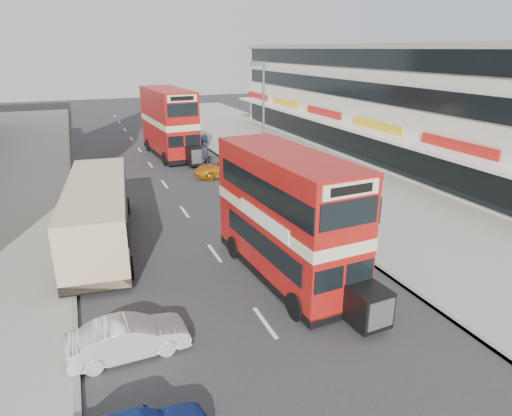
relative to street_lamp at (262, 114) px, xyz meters
name	(u,v)px	position (x,y,z in m)	size (l,w,h in m)	color
ground	(290,358)	(-6.52, -18.00, -4.78)	(160.00, 160.00, 0.00)	#28282B
road_surface	(165,184)	(-6.52, 2.00, -4.78)	(12.00, 90.00, 0.01)	#28282B
pavement_right	(316,167)	(5.48, 2.00, -4.71)	(12.00, 90.00, 0.15)	gray
kerb_left	(71,193)	(-12.62, 2.00, -4.71)	(0.20, 90.00, 0.16)	gray
kerb_right	(246,175)	(-0.42, 2.00, -4.71)	(0.20, 90.00, 0.16)	gray
commercial_row	(389,101)	(13.42, 4.00, -0.09)	(9.90, 46.20, 9.30)	beige
street_lamp	(262,114)	(0.00, 0.00, 0.00)	(1.00, 0.20, 8.12)	slate
bus_main	(287,216)	(-4.42, -13.19, -2.13)	(3.10, 9.23, 5.05)	black
bus_second	(169,123)	(-4.27, 10.60, -1.87)	(3.41, 10.12, 5.54)	black
coach	(98,212)	(-11.28, -6.90, -3.14)	(3.71, 10.74, 2.79)	black
car_left_front	(129,338)	(-11.06, -16.00, -4.19)	(1.26, 3.62, 1.19)	silver
car_right_a	(262,187)	(-1.37, -3.36, -4.05)	(2.05, 5.04, 1.46)	#98350F
car_right_b	(224,168)	(-2.05, 2.47, -4.18)	(2.02, 4.37, 1.22)	orange
car_right_c	(190,139)	(-1.59, 14.65, -4.19)	(1.40, 3.49, 1.19)	#5076A0
pedestrian_near	(309,182)	(1.40, -4.28, -3.75)	(0.65, 0.44, 1.78)	gray
cyclist	(206,161)	(-2.74, 4.75, -4.05)	(0.66, 1.69, 2.15)	gray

